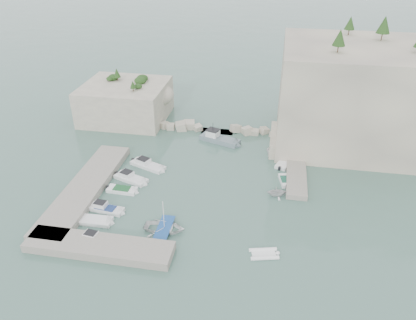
% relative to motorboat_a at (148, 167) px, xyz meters
% --- Properties ---
extents(ground, '(400.00, 400.00, 0.00)m').
position_rel_motorboat_a_xyz_m(ground, '(10.08, -7.18, 0.00)').
color(ground, '#496E61').
rests_on(ground, ground).
extents(cliff_east, '(26.00, 22.00, 17.00)m').
position_rel_motorboat_a_xyz_m(cliff_east, '(33.08, 15.82, 8.50)').
color(cliff_east, beige).
rests_on(cliff_east, ground).
extents(cliff_terrace, '(8.00, 10.00, 2.50)m').
position_rel_motorboat_a_xyz_m(cliff_terrace, '(23.08, 10.82, 1.25)').
color(cliff_terrace, beige).
rests_on(cliff_terrace, ground).
extents(outcrop_west, '(16.00, 14.00, 7.00)m').
position_rel_motorboat_a_xyz_m(outcrop_west, '(-9.92, 17.82, 3.50)').
color(outcrop_west, beige).
rests_on(outcrop_west, ground).
extents(quay_west, '(5.00, 24.00, 1.10)m').
position_rel_motorboat_a_xyz_m(quay_west, '(-6.92, -8.18, 0.55)').
color(quay_west, '#9E9689').
rests_on(quay_west, ground).
extents(quay_south, '(18.00, 4.00, 1.10)m').
position_rel_motorboat_a_xyz_m(quay_south, '(0.08, -19.68, 0.55)').
color(quay_south, '#9E9689').
rests_on(quay_south, ground).
extents(ledge_east, '(3.00, 16.00, 0.80)m').
position_rel_motorboat_a_xyz_m(ledge_east, '(23.58, 2.82, 0.40)').
color(ledge_east, '#9E9689').
rests_on(ledge_east, ground).
extents(breakwater, '(28.00, 3.00, 1.40)m').
position_rel_motorboat_a_xyz_m(breakwater, '(9.08, 14.82, 0.70)').
color(breakwater, beige).
rests_on(breakwater, ground).
extents(motorboat_a, '(6.88, 4.31, 1.40)m').
position_rel_motorboat_a_xyz_m(motorboat_a, '(0.00, 0.00, 0.00)').
color(motorboat_a, white).
rests_on(motorboat_a, ground).
extents(motorboat_b, '(6.25, 3.86, 1.40)m').
position_rel_motorboat_a_xyz_m(motorboat_b, '(-1.37, -4.24, 0.00)').
color(motorboat_b, white).
rests_on(motorboat_b, ground).
extents(motorboat_c, '(4.85, 1.90, 0.70)m').
position_rel_motorboat_a_xyz_m(motorboat_c, '(-1.65, -7.34, 0.00)').
color(motorboat_c, white).
rests_on(motorboat_c, ground).
extents(motorboat_d, '(5.73, 2.34, 1.40)m').
position_rel_motorboat_a_xyz_m(motorboat_d, '(-2.20, -12.16, 0.00)').
color(motorboat_d, white).
rests_on(motorboat_d, ground).
extents(motorboat_e, '(4.78, 2.06, 0.70)m').
position_rel_motorboat_a_xyz_m(motorboat_e, '(-2.53, -14.77, 0.00)').
color(motorboat_e, white).
rests_on(motorboat_e, ground).
extents(motorboat_f, '(5.30, 2.20, 1.40)m').
position_rel_motorboat_a_xyz_m(motorboat_f, '(-0.86, -18.31, 0.00)').
color(motorboat_f, white).
rests_on(motorboat_f, ground).
extents(rowboat, '(5.29, 3.80, 1.09)m').
position_rel_motorboat_a_xyz_m(rowboat, '(6.80, -14.70, 0.00)').
color(rowboat, white).
rests_on(rowboat, ground).
extents(inflatable_dinghy, '(3.99, 2.60, 0.44)m').
position_rel_motorboat_a_xyz_m(inflatable_dinghy, '(19.62, -17.04, 0.00)').
color(inflatable_dinghy, white).
rests_on(inflatable_dinghy, ground).
extents(tender_east_a, '(3.38, 3.06, 1.55)m').
position_rel_motorboat_a_xyz_m(tender_east_a, '(20.77, -4.43, 0.00)').
color(tender_east_a, silver).
rests_on(tender_east_a, ground).
extents(tender_east_b, '(2.08, 3.98, 0.70)m').
position_rel_motorboat_a_xyz_m(tender_east_b, '(21.80, -0.73, 0.00)').
color(tender_east_b, white).
rests_on(tender_east_b, ground).
extents(tender_east_c, '(3.69, 5.86, 0.70)m').
position_rel_motorboat_a_xyz_m(tender_east_c, '(21.92, 5.10, 0.00)').
color(tender_east_c, white).
rests_on(tender_east_c, ground).
extents(tender_east_d, '(5.24, 3.05, 1.90)m').
position_rel_motorboat_a_xyz_m(tender_east_d, '(21.04, 7.28, 0.00)').
color(tender_east_d, silver).
rests_on(tender_east_d, ground).
extents(work_boat, '(8.29, 4.88, 2.20)m').
position_rel_motorboat_a_xyz_m(work_boat, '(10.15, 10.71, 0.00)').
color(work_boat, slate).
rests_on(work_boat, ground).
extents(rowboat_mast, '(0.10, 0.10, 4.20)m').
position_rel_motorboat_a_xyz_m(rowboat_mast, '(6.80, -14.70, 2.65)').
color(rowboat_mast, white).
rests_on(rowboat_mast, rowboat).
extents(vegetation, '(53.48, 13.88, 13.40)m').
position_rel_motorboat_a_xyz_m(vegetation, '(27.91, 17.22, 17.93)').
color(vegetation, '#1E4219').
rests_on(vegetation, ground).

